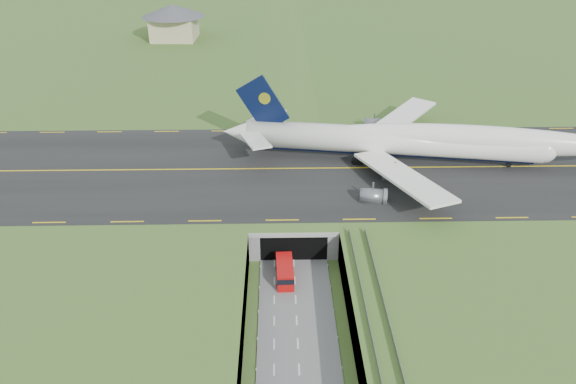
{
  "coord_description": "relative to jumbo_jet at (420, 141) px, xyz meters",
  "views": [
    {
      "loc": [
        -2.67,
        -74.51,
        59.74
      ],
      "look_at": [
        -0.8,
        20.0,
        7.57
      ],
      "focal_mm": 35.0,
      "sensor_mm": 36.0,
      "label": 1
    }
  ],
  "objects": [
    {
      "name": "taxiway",
      "position": [
        -27.9,
        -2.74,
        -4.95
      ],
      "size": [
        800.0,
        44.0,
        0.18
      ],
      "primitive_type": "cube",
      "color": "black",
      "rests_on": "airfield_deck"
    },
    {
      "name": "ground",
      "position": [
        -27.9,
        -35.74,
        -11.04
      ],
      "size": [
        900.0,
        900.0,
        0.0
      ],
      "primitive_type": "plane",
      "color": "#3C6127",
      "rests_on": "ground"
    },
    {
      "name": "tunnel_portal",
      "position": [
        -27.9,
        -19.03,
        -7.71
      ],
      "size": [
        17.0,
        22.3,
        6.0
      ],
      "color": "gray",
      "rests_on": "ground"
    },
    {
      "name": "jumbo_jet",
      "position": [
        0.0,
        0.0,
        0.0
      ],
      "size": [
        85.73,
        56.12,
        18.8
      ],
      "rotation": [
        0.0,
        0.0,
        -0.16
      ],
      "color": "white",
      "rests_on": "ground"
    },
    {
      "name": "trench_road",
      "position": [
        -27.9,
        -43.24,
        -10.94
      ],
      "size": [
        12.0,
        75.0,
        0.2
      ],
      "primitive_type": "cube",
      "color": "slate",
      "rests_on": "ground"
    },
    {
      "name": "service_building",
      "position": [
        -70.39,
        112.35,
        2.77
      ],
      "size": [
        25.01,
        25.01,
        13.18
      ],
      "rotation": [
        0.0,
        0.0,
        -0.04
      ],
      "color": "#BFB18A",
      "rests_on": "ground"
    },
    {
      "name": "shuttle_tram",
      "position": [
        -29.6,
        -33.16,
        -9.34
      ],
      "size": [
        3.14,
        7.69,
        3.1
      ],
      "rotation": [
        0.0,
        0.0,
        0.03
      ],
      "color": "#B00C0B",
      "rests_on": "ground"
    },
    {
      "name": "airfield_deck",
      "position": [
        -27.9,
        -35.74,
        -8.04
      ],
      "size": [
        800.0,
        800.0,
        6.0
      ],
      "primitive_type": "cube",
      "color": "gray",
      "rests_on": "ground"
    },
    {
      "name": "guideway",
      "position": [
        -16.9,
        -54.85,
        -5.72
      ],
      "size": [
        3.0,
        53.0,
        7.05
      ],
      "color": "#A8A8A3",
      "rests_on": "ground"
    }
  ]
}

